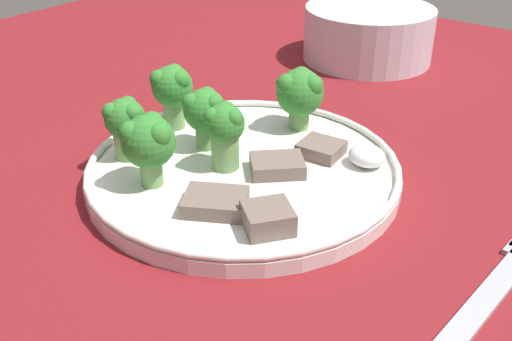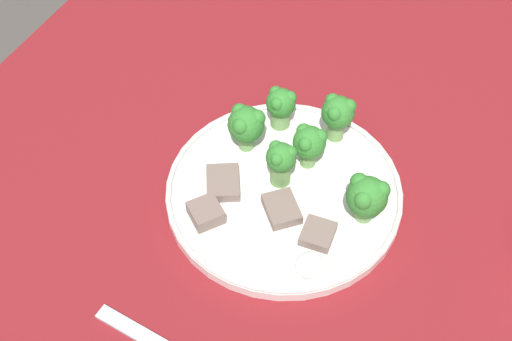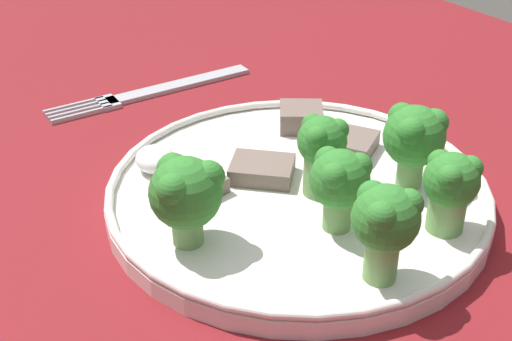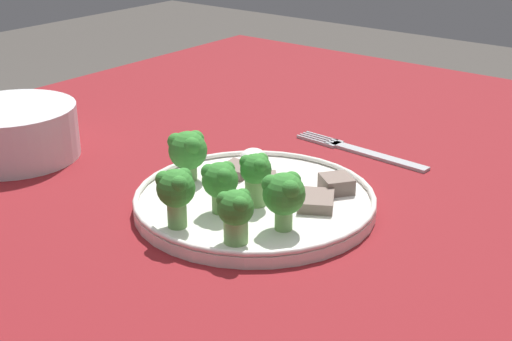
% 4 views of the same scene
% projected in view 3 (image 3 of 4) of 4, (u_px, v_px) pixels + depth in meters
% --- Properties ---
extents(table, '(1.28, 0.99, 0.70)m').
position_uv_depth(table, '(177.00, 313.00, 0.52)').
color(table, maroon).
rests_on(table, ground_plane).
extents(dinner_plate, '(0.26, 0.26, 0.02)m').
position_uv_depth(dinner_plate, '(297.00, 194.00, 0.48)').
color(dinner_plate, white).
rests_on(dinner_plate, table).
extents(fork, '(0.03, 0.19, 0.00)m').
position_uv_depth(fork, '(154.00, 91.00, 0.63)').
color(fork, '#B2B2B7').
rests_on(fork, table).
extents(broccoli_floret_near_rim_left, '(0.03, 0.03, 0.06)m').
position_uv_depth(broccoli_floret_near_rim_left, '(322.00, 147.00, 0.46)').
color(broccoli_floret_near_rim_left, '#709E56').
rests_on(broccoli_floret_near_rim_left, dinner_plate).
extents(broccoli_floret_center_left, '(0.04, 0.04, 0.06)m').
position_uv_depth(broccoli_floret_center_left, '(414.00, 136.00, 0.46)').
color(broccoli_floret_center_left, '#709E56').
rests_on(broccoli_floret_center_left, dinner_plate).
extents(broccoli_floret_back_left, '(0.04, 0.04, 0.05)m').
position_uv_depth(broccoli_floret_back_left, '(340.00, 180.00, 0.42)').
color(broccoli_floret_back_left, '#709E56').
rests_on(broccoli_floret_back_left, dinner_plate).
extents(broccoli_floret_front_left, '(0.04, 0.04, 0.06)m').
position_uv_depth(broccoli_floret_front_left, '(185.00, 192.00, 0.41)').
color(broccoli_floret_front_left, '#709E56').
rests_on(broccoli_floret_front_left, dinner_plate).
extents(broccoli_floret_center_back, '(0.04, 0.03, 0.05)m').
position_uv_depth(broccoli_floret_center_back, '(451.00, 185.00, 0.42)').
color(broccoli_floret_center_back, '#709E56').
rests_on(broccoli_floret_center_back, dinner_plate).
extents(broccoli_floret_mid_cluster, '(0.04, 0.04, 0.06)m').
position_uv_depth(broccoli_floret_mid_cluster, '(386.00, 221.00, 0.38)').
color(broccoli_floret_mid_cluster, '#709E56').
rests_on(broccoli_floret_mid_cluster, dinner_plate).
extents(meat_slice_front_slice, '(0.04, 0.05, 0.02)m').
position_uv_depth(meat_slice_front_slice, '(301.00, 117.00, 0.55)').
color(meat_slice_front_slice, '#756056').
rests_on(meat_slice_front_slice, dinner_plate).
extents(meat_slice_middle_slice, '(0.05, 0.05, 0.01)m').
position_uv_depth(meat_slice_middle_slice, '(262.00, 170.00, 0.49)').
color(meat_slice_middle_slice, '#756056').
rests_on(meat_slice_middle_slice, dinner_plate).
extents(meat_slice_rear_slice, '(0.06, 0.05, 0.01)m').
position_uv_depth(meat_slice_rear_slice, '(344.00, 142.00, 0.52)').
color(meat_slice_rear_slice, '#756056').
rests_on(meat_slice_rear_slice, dinner_plate).
extents(meat_slice_edge_slice, '(0.04, 0.04, 0.01)m').
position_uv_depth(meat_slice_edge_slice, '(198.00, 186.00, 0.47)').
color(meat_slice_edge_slice, '#756056').
rests_on(meat_slice_edge_slice, dinner_plate).
extents(sauce_dollop, '(0.03, 0.03, 0.02)m').
position_uv_depth(sauce_dollop, '(156.00, 159.00, 0.50)').
color(sauce_dollop, white).
rests_on(sauce_dollop, dinner_plate).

